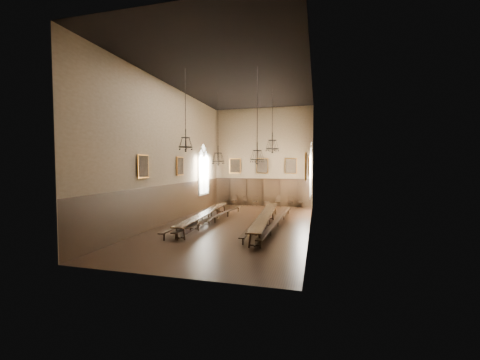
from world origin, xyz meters
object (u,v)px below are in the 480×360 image
at_px(table_left, 206,218).
at_px(chair_7, 300,204).
at_px(bench_left_inner, 215,218).
at_px(chair_1, 234,202).
at_px(chair_4, 267,204).
at_px(table_right, 266,220).
at_px(chair_6, 290,204).
at_px(bench_right_outer, 278,222).
at_px(chandelier_front_right, 257,152).
at_px(bench_left_outer, 197,219).
at_px(chandelier_back_right, 272,145).
at_px(bench_right_inner, 257,222).
at_px(chair_5, 278,203).
at_px(chandelier_front_left, 186,141).
at_px(chair_0, 226,202).
at_px(chair_3, 255,203).
at_px(chair_2, 245,203).
at_px(chandelier_back_left, 218,157).

xyz_separation_m(table_left, chair_7, (5.52, 8.71, -0.05)).
xyz_separation_m(bench_left_inner, chair_1, (-1.07, 8.35, -0.00)).
xyz_separation_m(chair_4, chair_7, (3.01, -0.07, 0.05)).
distance_m(table_right, chair_6, 8.86).
distance_m(bench_right_outer, chandelier_front_right, 4.78).
bearing_deg(bench_left_outer, chair_1, 89.83).
bearing_deg(table_left, chandelier_back_right, 34.43).
bearing_deg(bench_right_inner, bench_left_inner, 172.75).
height_order(bench_right_inner, chandelier_front_right, chandelier_front_right).
xyz_separation_m(bench_right_inner, chandelier_back_right, (0.51, 2.65, 4.90)).
bearing_deg(table_left, chair_5, 67.98).
relative_size(table_left, bench_right_inner, 1.00).
relative_size(table_right, chandelier_back_right, 2.42).
bearing_deg(bench_right_outer, table_right, -157.18).
xyz_separation_m(bench_right_inner, chandelier_front_left, (-3.46, -2.72, 4.80)).
height_order(bench_right_outer, chandelier_front_right, chandelier_front_right).
relative_size(chair_5, chair_7, 1.00).
height_order(chair_0, chair_1, chair_1).
bearing_deg(chair_6, chandelier_front_right, -77.42).
bearing_deg(chair_3, chair_2, 171.09).
relative_size(chair_3, chair_7, 0.89).
bearing_deg(bench_left_inner, chandelier_front_left, -100.58).
bearing_deg(chair_0, chair_4, 10.68).
xyz_separation_m(chair_0, chandelier_back_left, (1.35, -6.04, 4.10)).
bearing_deg(chair_5, chandelier_back_right, -98.99).
relative_size(table_left, table_right, 0.91).
bearing_deg(bench_left_outer, bench_left_inner, 17.83).
distance_m(chair_0, chandelier_front_left, 12.54).
bearing_deg(chair_7, bench_left_outer, -124.03).
bearing_deg(table_right, bench_right_inner, 172.03).
bearing_deg(bench_left_inner, chair_2, 90.03).
bearing_deg(table_left, chandelier_back_left, 91.76).
distance_m(chair_6, chandelier_front_left, 13.28).
relative_size(table_right, bench_right_outer, 0.96).
height_order(chair_4, chair_5, chair_5).
bearing_deg(chair_5, chair_7, -14.59).
bearing_deg(bench_right_inner, table_right, -7.97).
bearing_deg(chandelier_front_right, chandelier_front_left, -169.37).
height_order(bench_left_inner, chair_0, chair_0).
xyz_separation_m(table_right, bench_right_outer, (0.71, 0.30, -0.09)).
bearing_deg(table_left, bench_left_inner, 37.38).
height_order(chair_1, chair_2, chair_1).
bearing_deg(chair_1, bench_left_outer, -80.19).
xyz_separation_m(bench_right_outer, chair_2, (-4.14, 8.55, -0.04)).
xyz_separation_m(bench_left_outer, chandelier_front_left, (0.52, -2.73, 4.78)).
bearing_deg(chandelier_front_right, table_right, 85.38).
height_order(bench_right_inner, bench_right_outer, bench_right_outer).
relative_size(chair_5, chandelier_back_left, 0.20).
bearing_deg(chair_5, chair_2, 167.70).
relative_size(bench_right_outer, chandelier_front_left, 2.45).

